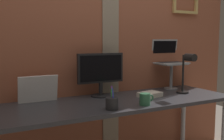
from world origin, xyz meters
TOP-DOWN VIEW (x-y plane):
  - brick_wall_back at (0.00, 0.46)m, footprint 3.05×0.16m
  - desk at (-0.05, 0.07)m, footprint 2.10×0.67m
  - monitor at (-0.10, 0.28)m, footprint 0.44×0.18m
  - laptop_stand at (0.71, 0.28)m, footprint 0.28×0.22m
  - laptop at (0.71, 0.35)m, footprint 0.33×0.25m
  - whiteboard_panel at (-0.65, 0.31)m, footprint 0.32×0.06m
  - desk_lamp at (0.67, 0.01)m, footprint 0.12×0.20m
  - pen_cup at (-0.22, -0.17)m, footprint 0.09×0.09m
  - coffee_mug at (0.07, -0.17)m, footprint 0.13×0.09m
  - paper_clutter_stack at (0.29, 0.07)m, footprint 0.23×0.18m

SIDE VIEW (x-z plane):
  - desk at x=-0.05m, z-range 0.30..1.04m
  - paper_clutter_stack at x=0.29m, z-range 0.74..0.78m
  - pen_cup at x=-0.22m, z-range 0.69..0.87m
  - coffee_mug at x=0.07m, z-range 0.74..0.83m
  - whiteboard_panel at x=-0.65m, z-range 0.73..0.96m
  - laptop_stand at x=0.71m, z-range 0.78..1.05m
  - monitor at x=-0.10m, z-range 0.77..1.17m
  - desk_lamp at x=0.67m, z-range 0.78..1.17m
  - laptop at x=0.71m, z-range 0.95..1.20m
  - brick_wall_back at x=0.00m, z-range 0.00..2.33m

